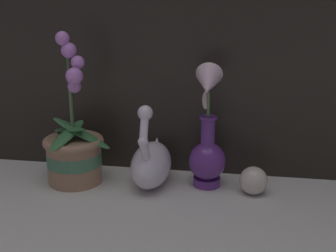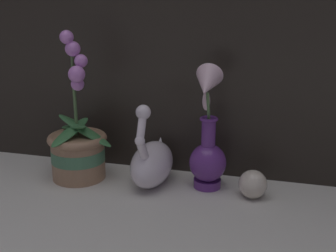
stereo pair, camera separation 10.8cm
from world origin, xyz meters
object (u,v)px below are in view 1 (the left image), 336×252
(orchid_potted_plant, at_px, (74,150))
(swan_figurine, at_px, (151,162))
(blue_vase, at_px, (207,143))
(glass_sphere, at_px, (253,181))

(orchid_potted_plant, relative_size, swan_figurine, 1.71)
(orchid_potted_plant, distance_m, blue_vase, 0.32)
(swan_figurine, xyz_separation_m, glass_sphere, (0.24, -0.01, -0.03))
(orchid_potted_plant, xyz_separation_m, glass_sphere, (0.43, -0.00, -0.05))
(swan_figurine, bearing_deg, glass_sphere, -2.82)
(swan_figurine, bearing_deg, orchid_potted_plant, -176.41)
(orchid_potted_plant, distance_m, swan_figurine, 0.19)
(glass_sphere, bearing_deg, orchid_potted_plant, 179.98)
(glass_sphere, bearing_deg, swan_figurine, 177.18)
(swan_figurine, distance_m, glass_sphere, 0.24)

